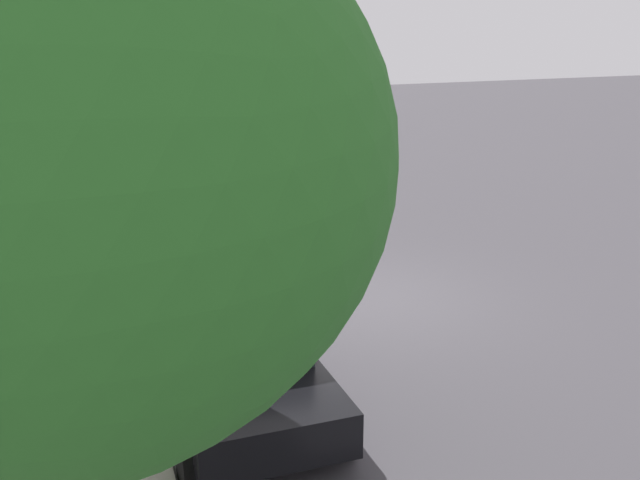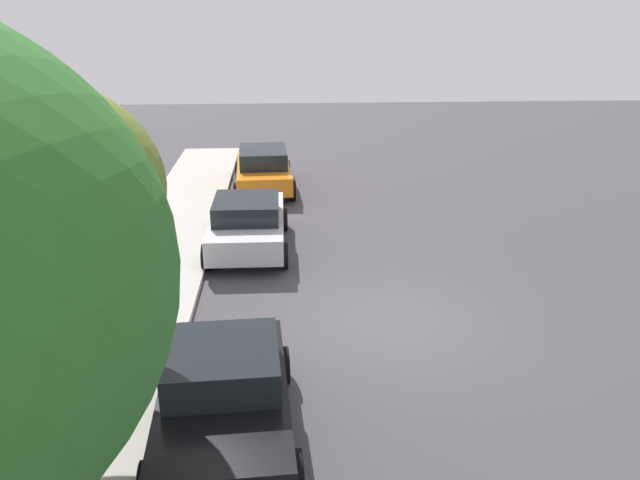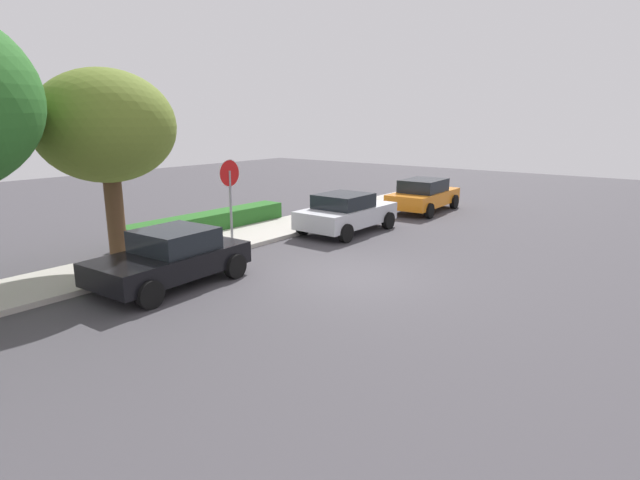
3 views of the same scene
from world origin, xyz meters
name	(u,v)px [view 3 (image 3 of 3)]	position (x,y,z in m)	size (l,w,h in m)	color
ground_plane	(351,276)	(0.00, 0.00, 0.00)	(60.00, 60.00, 0.00)	#423F44
sidewalk_curb	(218,243)	(0.00, 5.31, 0.07)	(32.00, 2.36, 0.14)	#B2ADA3
stop_sign	(230,187)	(0.06, 4.65, 1.98)	(0.87, 0.08, 2.84)	gray
parked_car_black	(171,257)	(-3.32, 3.12, 0.70)	(3.96, 2.27, 1.39)	black
parked_car_silver	(346,212)	(4.27, 3.16, 0.73)	(4.06, 2.10, 1.43)	silver
parked_car_orange	(424,195)	(9.92, 2.90, 0.74)	(4.33, 2.18, 1.45)	orange
street_tree_mid_block	(106,128)	(-3.38, 5.49, 3.82)	(3.60, 3.60, 5.32)	#513823
front_yard_hedge	(209,223)	(1.03, 6.94, 0.37)	(6.73, 0.94, 0.74)	#286623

